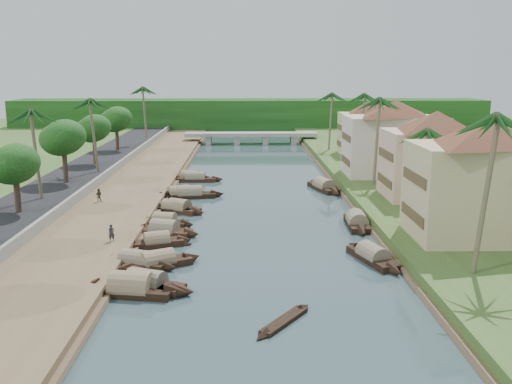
{
  "coord_description": "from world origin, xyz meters",
  "views": [
    {
      "loc": [
        -1.33,
        -48.91,
        15.23
      ],
      "look_at": [
        -0.11,
        13.17,
        2.0
      ],
      "focal_mm": 40.0,
      "sensor_mm": 36.0,
      "label": 1
    }
  ],
  "objects_px": {
    "building_near": "(485,178)",
    "sampan_1": "(131,289)",
    "sampan_0": "(146,284)",
    "person_near": "(112,233)",
    "bridge": "(251,136)"
  },
  "relations": [
    {
      "from": "building_near",
      "to": "person_near",
      "type": "bearing_deg",
      "value": 179.02
    },
    {
      "from": "bridge",
      "to": "person_near",
      "type": "xyz_separation_m",
      "value": [
        -12.84,
        -73.46,
        -0.16
      ]
    },
    {
      "from": "sampan_0",
      "to": "sampan_1",
      "type": "xyz_separation_m",
      "value": [
        -0.88,
        -0.91,
        0.01
      ]
    },
    {
      "from": "sampan_0",
      "to": "person_near",
      "type": "xyz_separation_m",
      "value": [
        -4.46,
        9.11,
        1.15
      ]
    },
    {
      "from": "bridge",
      "to": "person_near",
      "type": "height_order",
      "value": "bridge"
    },
    {
      "from": "sampan_1",
      "to": "sampan_0",
      "type": "bearing_deg",
      "value": 55.96
    },
    {
      "from": "sampan_1",
      "to": "person_near",
      "type": "xyz_separation_m",
      "value": [
        -3.58,
        10.02,
        1.14
      ]
    },
    {
      "from": "building_near",
      "to": "person_near",
      "type": "height_order",
      "value": "building_near"
    },
    {
      "from": "bridge",
      "to": "sampan_1",
      "type": "relative_size",
      "value": 3.3
    },
    {
      "from": "bridge",
      "to": "sampan_1",
      "type": "bearing_deg",
      "value": -96.33
    },
    {
      "from": "bridge",
      "to": "sampan_0",
      "type": "relative_size",
      "value": 3.55
    },
    {
      "from": "bridge",
      "to": "building_near",
      "type": "xyz_separation_m",
      "value": [
        18.99,
        -74.0,
        4.66
      ]
    },
    {
      "from": "sampan_0",
      "to": "sampan_1",
      "type": "distance_m",
      "value": 1.27
    },
    {
      "from": "building_near",
      "to": "sampan_1",
      "type": "relative_size",
      "value": 1.75
    },
    {
      "from": "bridge",
      "to": "building_near",
      "type": "height_order",
      "value": "building_near"
    }
  ]
}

